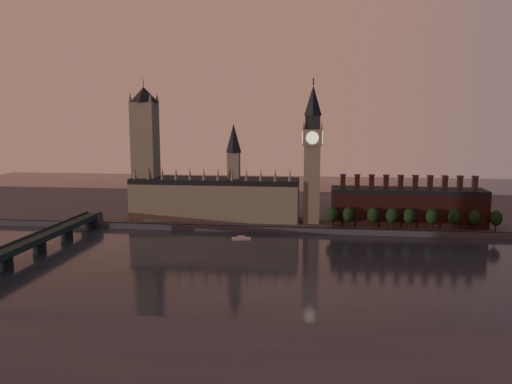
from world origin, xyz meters
TOP-DOWN VIEW (x-y plane):
  - ground at (0.00, 0.00)m, footprint 900.00×900.00m
  - north_bank at (0.00, 178.04)m, footprint 900.00×182.00m
  - palace_of_westminster at (-64.41, 114.91)m, footprint 130.00×30.30m
  - victoria_tower at (-120.00, 115.00)m, footprint 24.00×24.00m
  - big_ben at (10.00, 110.00)m, footprint 15.00×15.00m
  - chimney_block at (80.00, 110.00)m, footprint 110.00×25.00m
  - embankment_tree_0 at (25.04, 93.53)m, footprint 8.60×8.60m
  - embankment_tree_1 at (36.53, 94.77)m, footprint 8.60×8.60m
  - embankment_tree_2 at (54.29, 95.19)m, footprint 8.60×8.60m
  - embankment_tree_3 at (67.14, 93.78)m, footprint 8.60×8.60m
  - embankment_tree_4 at (79.18, 94.43)m, footprint 8.60×8.60m
  - embankment_tree_5 at (94.57, 94.03)m, footprint 8.60×8.60m
  - embankment_tree_6 at (110.02, 95.05)m, footprint 8.60×8.60m
  - embankment_tree_7 at (123.15, 94.67)m, footprint 8.60×8.60m
  - embankment_tree_8 at (137.50, 93.65)m, footprint 8.60×8.60m
  - westminster_bridge at (-155.00, -2.70)m, footprint 14.00×200.00m
  - river_boat at (-36.75, 64.72)m, footprint 13.07×4.63m

SIDE VIEW (x-z plane):
  - ground at x=0.00m, z-range 0.00..0.00m
  - river_boat at x=-36.75m, z-range -0.30..2.26m
  - north_bank at x=0.00m, z-range 0.00..4.00m
  - westminster_bridge at x=-155.00m, z-range 1.66..13.21m
  - embankment_tree_0 at x=25.04m, z-range 6.03..20.91m
  - embankment_tree_1 at x=36.53m, z-range 6.03..20.91m
  - embankment_tree_2 at x=54.29m, z-range 6.03..20.91m
  - embankment_tree_3 at x=67.14m, z-range 6.03..20.91m
  - embankment_tree_4 at x=79.18m, z-range 6.03..20.91m
  - embankment_tree_5 at x=94.57m, z-range 6.03..20.91m
  - embankment_tree_6 at x=110.02m, z-range 6.03..20.91m
  - embankment_tree_7 at x=123.15m, z-range 6.03..20.91m
  - embankment_tree_8 at x=137.50m, z-range 6.03..20.91m
  - chimney_block at x=80.00m, z-range -0.68..36.32m
  - palace_of_westminster at x=-64.41m, z-range -15.37..58.63m
  - big_ben at x=10.00m, z-range 3.33..110.33m
  - victoria_tower at x=-120.00m, z-range 5.09..113.09m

